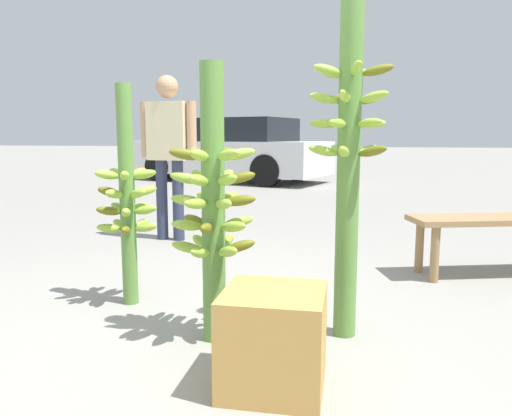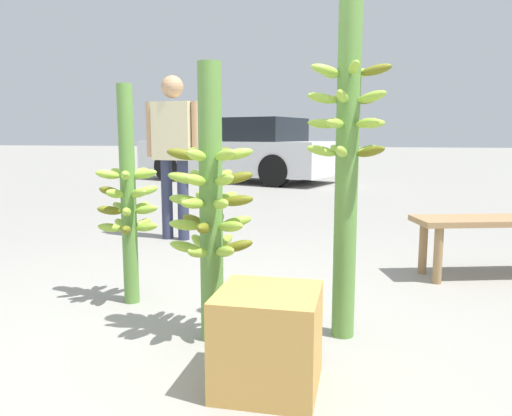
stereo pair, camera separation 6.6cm
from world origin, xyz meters
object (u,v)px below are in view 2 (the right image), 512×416
(banana_stalk_left, at_px, (128,198))
(produce_crate, at_px, (268,339))
(market_bench, at_px, (497,228))
(banana_stalk_center, at_px, (211,204))
(banana_stalk_right, at_px, (347,154))
(vendor_person, at_px, (174,143))
(parked_car, at_px, (239,151))

(banana_stalk_left, distance_m, produce_crate, 1.38)
(market_bench, bearing_deg, banana_stalk_left, -171.47)
(market_bench, distance_m, produce_crate, 2.29)
(banana_stalk_center, relative_size, banana_stalk_right, 0.78)
(banana_stalk_left, bearing_deg, vendor_person, 102.98)
(banana_stalk_left, height_order, vendor_person, vendor_person)
(vendor_person, bearing_deg, banana_stalk_center, 121.69)
(banana_stalk_left, bearing_deg, banana_stalk_center, -33.44)
(banana_stalk_left, xyz_separation_m, banana_stalk_right, (1.27, -0.25, 0.28))
(vendor_person, bearing_deg, banana_stalk_right, 135.80)
(banana_stalk_center, height_order, produce_crate, banana_stalk_center)
(banana_stalk_right, relative_size, produce_crate, 4.30)
(banana_stalk_left, distance_m, vendor_person, 1.87)
(banana_stalk_right, distance_m, parked_car, 8.57)
(parked_car, height_order, produce_crate, parked_car)
(parked_car, bearing_deg, produce_crate, -147.41)
(banana_stalk_right, distance_m, vendor_person, 2.65)
(banana_stalk_left, bearing_deg, banana_stalk_right, -10.92)
(vendor_person, bearing_deg, market_bench, 170.69)
(banana_stalk_right, xyz_separation_m, parked_car, (-2.58, 8.17, -0.25))
(banana_stalk_center, distance_m, produce_crate, 0.73)
(banana_stalk_center, distance_m, parked_car, 8.57)
(market_bench, bearing_deg, produce_crate, -140.41)
(banana_stalk_center, distance_m, market_bench, 2.23)
(banana_stalk_right, xyz_separation_m, produce_crate, (-0.27, -0.59, -0.71))
(vendor_person, bearing_deg, banana_stalk_left, 109.28)
(market_bench, height_order, produce_crate, market_bench)
(market_bench, relative_size, parked_car, 0.27)
(banana_stalk_center, bearing_deg, banana_stalk_right, 15.72)
(banana_stalk_center, xyz_separation_m, parked_car, (-1.95, 8.35, -0.02))
(banana_stalk_left, relative_size, banana_stalk_center, 0.97)
(market_bench, relative_size, produce_crate, 3.05)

